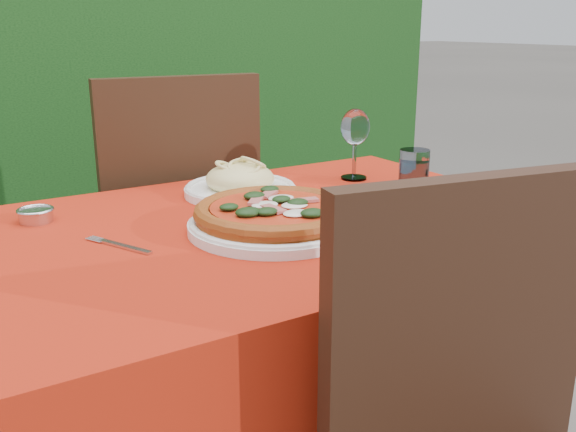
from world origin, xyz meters
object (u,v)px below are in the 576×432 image
chair_far (174,219)px  pizza_plate (275,216)px  fork (125,247)px  steel_ramekin (36,216)px  water_glass (414,171)px  wine_glass (355,130)px  pasta_plate (240,184)px

chair_far → pizza_plate: (-0.05, -0.69, 0.20)m
fork → steel_ramekin: steel_ramekin is taller
chair_far → water_glass: size_ratio=10.16×
water_glass → steel_ramekin: size_ratio=1.43×
wine_glass → steel_ramekin: size_ratio=2.71×
water_glass → steel_ramekin: (-0.88, 0.21, -0.03)m
fork → water_glass: bearing=-21.0°
pizza_plate → pasta_plate: size_ratio=1.56×
fork → steel_ramekin: size_ratio=2.52×
chair_far → wine_glass: (0.36, -0.42, 0.30)m
pizza_plate → steel_ramekin: pizza_plate is taller
pizza_plate → steel_ramekin: size_ratio=6.08×
water_glass → chair_far: bearing=126.4°
water_glass → steel_ramekin: bearing=166.8°
pasta_plate → wine_glass: bearing=-2.7°
chair_far → steel_ramekin: 0.61m
pasta_plate → steel_ramekin: (-0.47, 0.03, -0.01)m
pizza_plate → wine_glass: bearing=33.7°
steel_ramekin → chair_far: bearing=39.3°
pizza_plate → chair_far: bearing=85.7°
pizza_plate → water_glass: water_glass is taller
pasta_plate → steel_ramekin: pasta_plate is taller
water_glass → wine_glass: bearing=112.5°
chair_far → fork: 0.74m
pizza_plate → water_glass: bearing=13.3°
water_glass → wine_glass: 0.20m
chair_far → steel_ramekin: chair_far is taller
chair_far → pasta_plate: size_ratio=3.71×
pizza_plate → pasta_plate: 0.30m
pizza_plate → fork: 0.30m
wine_glass → pasta_plate: bearing=177.3°
fork → wine_glass: bearing=-8.0°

